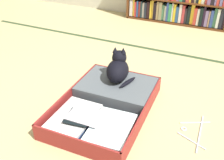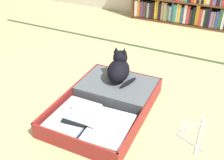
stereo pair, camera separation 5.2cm
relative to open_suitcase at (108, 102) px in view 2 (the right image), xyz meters
The scene contains 5 objects.
ground_plane 0.09m from the open_suitcase, 34.99° to the right, with size 10.00×10.00×0.00m, color tan.
tatami_border 1.19m from the open_suitcase, 87.31° to the left, with size 4.80×0.05×0.00m.
open_suitcase is the anchor object (origin of this frame).
black_cat 0.29m from the open_suitcase, 95.79° to the left, with size 0.26×0.29×0.27m.
clothes_hanger 0.66m from the open_suitcase, ahead, with size 0.21×0.39×0.01m.
Camera 2 is at (0.71, -1.38, 1.23)m, focal length 41.45 mm.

